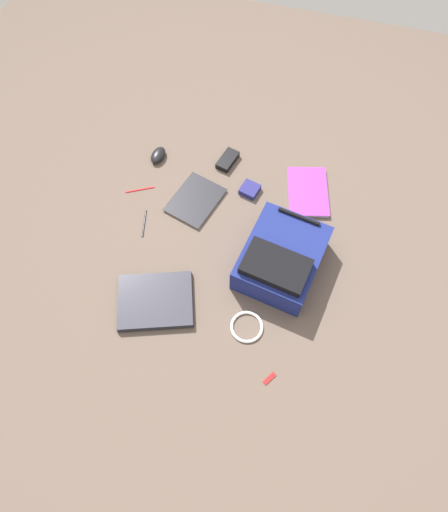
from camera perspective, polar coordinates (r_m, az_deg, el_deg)
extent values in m
plane|color=brown|center=(2.04, -0.18, 0.53)|extent=(3.49, 3.49, 0.00)
cube|color=navy|center=(1.96, 7.19, -0.32)|extent=(0.37, 0.44, 0.14)
cube|color=black|center=(1.84, 6.51, -1.28)|extent=(0.29, 0.21, 0.04)
cylinder|color=black|center=(1.98, 9.35, 4.89)|extent=(0.19, 0.05, 0.02)
cube|color=#24242C|center=(1.95, -8.52, -5.62)|extent=(0.38, 0.34, 0.02)
cube|color=#2D2D38|center=(1.94, -8.59, -5.44)|extent=(0.37, 0.33, 0.01)
cube|color=silver|center=(2.18, -3.59, 6.95)|extent=(0.26, 0.29, 0.01)
cube|color=black|center=(2.17, -3.61, 7.06)|extent=(0.26, 0.30, 0.00)
cube|color=silver|center=(2.23, 10.39, 7.85)|extent=(0.24, 0.31, 0.02)
cube|color=purple|center=(2.22, 10.44, 8.00)|extent=(0.25, 0.32, 0.00)
ellipsoid|color=black|center=(2.34, -8.22, 12.34)|extent=(0.07, 0.11, 0.04)
torus|color=silver|center=(1.90, 2.86, -8.82)|extent=(0.14, 0.14, 0.01)
cube|color=black|center=(2.30, 0.45, 11.89)|extent=(0.10, 0.14, 0.03)
cylinder|color=red|center=(2.25, -10.45, 8.19)|extent=(0.13, 0.07, 0.01)
cylinder|color=black|center=(2.14, -9.93, 4.05)|extent=(0.04, 0.14, 0.01)
cube|color=navy|center=(2.20, 3.24, 8.28)|extent=(0.10, 0.10, 0.03)
cube|color=#B21919|center=(1.86, 5.70, -14.95)|extent=(0.05, 0.06, 0.01)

